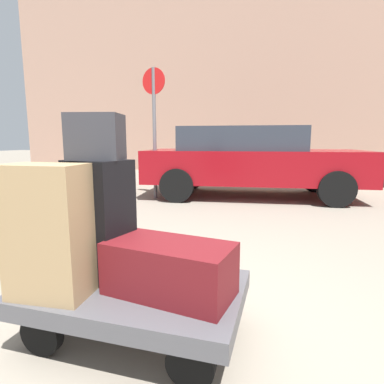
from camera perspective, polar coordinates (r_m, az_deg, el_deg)
The scene contains 10 objects.
ground_plane at distance 2.10m, azimuth -10.15°, elevation -24.41°, with size 60.00×60.00×0.00m, color gray.
building_facade_brick at distance 12.80m, azimuth 23.33°, elevation 26.16°, with size 24.00×1.20×10.07m, color tan.
luggage_cart at distance 1.96m, azimuth -10.38°, elevation -17.85°, with size 1.24×0.77×0.34m.
suitcase_black_front_left at distance 1.96m, azimuth -16.13°, elevation -4.78°, with size 0.34×0.26×0.71m, color black.
duffel_bag_maroon_center at distance 1.75m, azimuth -4.04°, elevation -13.48°, with size 0.67×0.34×0.28m, color maroon.
suitcase_tan_stacked_top at distance 1.82m, azimuth -24.41°, elevation -6.49°, with size 0.41×0.24×0.70m, color #9E7F56.
duffel_bag_charcoal_topmost_pile at distance 1.91m, azimuth -16.79°, elevation 9.40°, with size 0.29×0.22×0.26m, color #2D2D33.
parked_car at distance 6.67m, azimuth 10.33°, elevation 5.68°, with size 4.49×2.34×1.42m.
bollard_kerb_near at distance 8.98m, azimuth 23.93°, elevation 2.97°, with size 0.23×0.23×0.60m, color #383838.
no_parking_sign at distance 6.43m, azimuth -6.77°, elevation 12.76°, with size 0.50×0.11×2.53m.
Camera 1 is at (0.80, -1.55, 1.16)m, focal length 29.78 mm.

